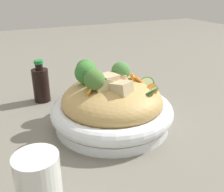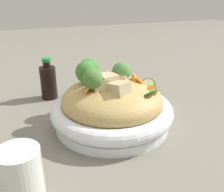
% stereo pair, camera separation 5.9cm
% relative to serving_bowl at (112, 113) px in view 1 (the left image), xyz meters
% --- Properties ---
extents(ground_plane, '(3.00, 3.00, 0.00)m').
position_rel_serving_bowl_xyz_m(ground_plane, '(0.00, 0.00, -0.03)').
color(ground_plane, slate).
extents(serving_bowl, '(0.28, 0.28, 0.06)m').
position_rel_serving_bowl_xyz_m(serving_bowl, '(0.00, 0.00, 0.00)').
color(serving_bowl, white).
rests_on(serving_bowl, ground_plane).
extents(noodle_heap, '(0.23, 0.23, 0.09)m').
position_rel_serving_bowl_xyz_m(noodle_heap, '(-0.00, -0.00, 0.04)').
color(noodle_heap, tan).
rests_on(noodle_heap, serving_bowl).
extents(broccoli_florets, '(0.14, 0.17, 0.07)m').
position_rel_serving_bowl_xyz_m(broccoli_florets, '(0.03, -0.03, 0.09)').
color(broccoli_florets, '#98B56E').
rests_on(broccoli_florets, serving_bowl).
extents(carrot_coins, '(0.17, 0.13, 0.03)m').
position_rel_serving_bowl_xyz_m(carrot_coins, '(-0.02, 0.01, 0.07)').
color(carrot_coins, orange).
rests_on(carrot_coins, serving_bowl).
extents(zucchini_slices, '(0.06, 0.09, 0.03)m').
position_rel_serving_bowl_xyz_m(zucchini_slices, '(-0.07, 0.04, 0.07)').
color(zucchini_slices, beige).
rests_on(zucchini_slices, serving_bowl).
extents(chicken_chunks, '(0.09, 0.09, 0.04)m').
position_rel_serving_bowl_xyz_m(chicken_chunks, '(0.01, 0.02, 0.08)').
color(chicken_chunks, '#CCB88B').
rests_on(chicken_chunks, serving_bowl).
extents(soy_sauce_bottle, '(0.05, 0.05, 0.12)m').
position_rel_serving_bowl_xyz_m(soy_sauce_bottle, '(0.12, -0.21, 0.02)').
color(soy_sauce_bottle, black).
rests_on(soy_sauce_bottle, ground_plane).
extents(drinking_glass, '(0.06, 0.06, 0.10)m').
position_rel_serving_bowl_xyz_m(drinking_glass, '(0.20, 0.20, 0.02)').
color(drinking_glass, silver).
rests_on(drinking_glass, ground_plane).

